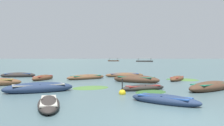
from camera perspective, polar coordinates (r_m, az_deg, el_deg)
ground_plane at (r=1507.29m, az=-4.00°, el=1.07°), size 6000.00×6000.00×0.00m
mountain_2 at (r=2159.41m, az=-11.04°, el=6.58°), size 1537.45×1537.45×414.28m
mountain_3 at (r=2284.57m, az=3.28°, el=4.70°), size 1070.65×1070.65×286.63m
mountain_4 at (r=2100.67m, az=19.08°, el=6.14°), size 1359.31×1359.31×374.09m
rowboat_0 at (r=23.05m, az=-16.41°, el=-3.48°), size 2.04×3.31×0.59m
rowboat_1 at (r=10.92m, az=12.59°, el=-8.71°), size 3.12×2.91×0.51m
rowboat_2 at (r=23.05m, az=-6.30°, el=-3.45°), size 4.11×3.22×0.56m
rowboat_3 at (r=16.34m, az=22.82°, el=-5.29°), size 4.46×3.67×0.70m
rowboat_4 at (r=25.76m, az=3.04°, el=-2.96°), size 4.31×1.41×0.57m
rowboat_5 at (r=14.88m, az=-17.33°, el=-5.84°), size 4.35×2.74×0.74m
rowboat_7 at (r=15.16m, az=7.58°, el=-5.99°), size 3.21×1.82×0.45m
rowboat_8 at (r=27.41m, az=-21.84°, el=-2.76°), size 3.73×1.50×0.62m
rowboat_9 at (r=22.23m, az=15.51°, el=-3.69°), size 2.53×3.07×0.53m
rowboat_11 at (r=20.03m, az=5.81°, el=-3.99°), size 4.26×3.46×0.75m
rowboat_12 at (r=10.31m, az=-15.12°, el=-9.44°), size 1.56×3.76×0.44m
ferry_0 at (r=135.62m, az=7.90°, el=0.47°), size 9.85×6.02×2.54m
ferry_2 at (r=155.62m, az=0.37°, el=0.57°), size 7.52×3.94×2.54m
mooring_buoy at (r=13.27m, az=2.51°, el=-7.21°), size 0.39×0.39×1.00m
weed_patch_2 at (r=23.22m, az=17.03°, el=-3.90°), size 3.15×3.56×0.14m
weed_patch_3 at (r=14.33m, az=9.39°, el=-6.99°), size 2.66×2.61×0.14m
weed_patch_4 at (r=16.19m, az=-5.18°, el=-6.04°), size 3.34×3.23×0.14m
weed_patch_6 at (r=23.39m, az=16.01°, el=-3.86°), size 2.51×2.38×0.14m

